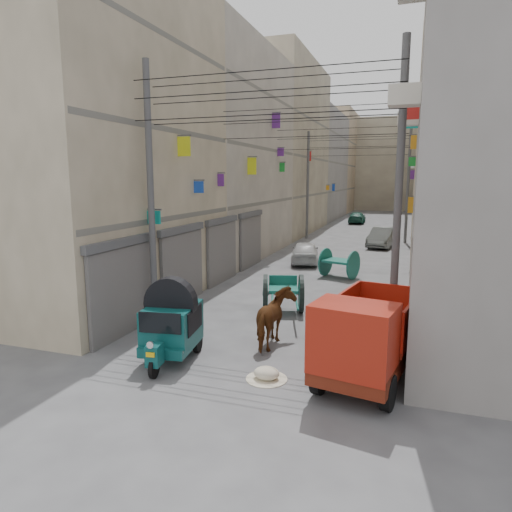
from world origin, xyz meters
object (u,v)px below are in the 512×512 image
at_px(mini_truck, 365,343).
at_px(distant_car_grey, 382,237).
at_px(feed_sack, 267,373).
at_px(distant_car_green, 357,218).
at_px(second_cart, 339,263).
at_px(horse, 275,319).
at_px(distant_car_white, 305,252).
at_px(auto_rickshaw, 171,323).
at_px(tonga_cart, 283,293).

height_order(mini_truck, distant_car_grey, mini_truck).
bearing_deg(distant_car_grey, mini_truck, -79.52).
distance_m(feed_sack, distant_car_grey, 22.13).
bearing_deg(distant_car_green, mini_truck, 94.47).
bearing_deg(mini_truck, second_cart, 111.85).
height_order(horse, distant_car_white, horse).
distance_m(horse, distant_car_grey, 20.04).
bearing_deg(mini_truck, auto_rickshaw, -169.88).
relative_size(auto_rickshaw, tonga_cart, 0.76).
height_order(horse, distant_car_grey, horse).
bearing_deg(second_cart, auto_rickshaw, -84.62).
xyz_separation_m(tonga_cart, horse, (0.65, -3.17, 0.09)).
bearing_deg(mini_truck, distant_car_grey, 103.00).
relative_size(second_cart, feed_sack, 3.08).
height_order(tonga_cart, distant_car_green, tonga_cart).
bearing_deg(distant_car_green, feed_sack, 91.22).
xyz_separation_m(second_cart, distant_car_grey, (1.29, 10.59, -0.06)).
bearing_deg(second_cart, mini_truck, -60.30).
xyz_separation_m(auto_rickshaw, mini_truck, (4.80, -0.03, 0.05)).
height_order(tonga_cart, horse, horse).
distance_m(mini_truck, second_cart, 11.38).
bearing_deg(distant_car_white, second_cart, 115.11).
height_order(second_cart, feed_sack, second_cart).
relative_size(horse, distant_car_green, 0.47).
height_order(mini_truck, feed_sack, mini_truck).
height_order(tonga_cart, mini_truck, mini_truck).
xyz_separation_m(auto_rickshaw, distant_car_grey, (3.85, 21.70, -0.31)).
bearing_deg(second_cart, distant_car_grey, 101.41).
bearing_deg(horse, feed_sack, 99.59).
bearing_deg(auto_rickshaw, distant_car_green, 80.97).
distance_m(mini_truck, distant_car_white, 14.97).
bearing_deg(distant_car_grey, feed_sack, -85.11).
distance_m(second_cart, distant_car_white, 3.88).
height_order(mini_truck, distant_car_green, mini_truck).
bearing_deg(feed_sack, distant_car_green, 93.47).
bearing_deg(feed_sack, distant_car_grey, 86.92).
relative_size(distant_car_white, distant_car_grey, 0.90).
distance_m(tonga_cart, horse, 3.24).
height_order(distant_car_grey, distant_car_green, distant_car_grey).
relative_size(mini_truck, feed_sack, 6.62).
bearing_deg(distant_car_green, horse, 90.76).
height_order(auto_rickshaw, horse, auto_rickshaw).
height_order(second_cart, distant_car_white, second_cart).
distance_m(distant_car_white, distant_car_grey, 8.31).
relative_size(second_cart, distant_car_white, 0.52).
bearing_deg(tonga_cart, distant_car_grey, 65.55).
distance_m(tonga_cart, distant_car_grey, 16.96).
height_order(tonga_cart, distant_car_white, tonga_cart).
height_order(second_cart, horse, horse).
xyz_separation_m(mini_truck, second_cart, (-2.24, 11.15, -0.30)).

